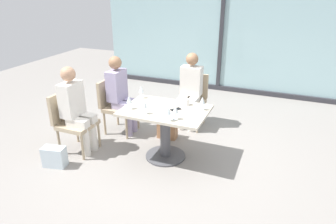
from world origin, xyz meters
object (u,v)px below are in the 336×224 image
(wine_glass_4, at_px, (175,109))
(handbag_1, at_px, (167,130))
(person_near_window, at_px, (190,88))
(chair_side_end, at_px, (71,119))
(chair_far_left, at_px, (115,103))
(person_far_left, at_px, (120,92))
(wine_glass_5, at_px, (144,104))
(handbag_0, at_px, (54,157))
(wine_glass_0, at_px, (202,101))
(wine_glass_2, at_px, (168,111))
(wine_glass_1, at_px, (141,89))
(coffee_cup, at_px, (187,102))
(person_side_end, at_px, (76,107))
(dining_table_main, at_px, (165,123))
(cell_phone_on_table, at_px, (176,109))
(chair_near_window, at_px, (192,97))

(wine_glass_4, bearing_deg, handbag_1, 118.51)
(person_near_window, bearing_deg, chair_side_end, -133.85)
(chair_far_left, xyz_separation_m, person_far_left, (0.11, -0.00, 0.20))
(wine_glass_5, height_order, handbag_0, wine_glass_5)
(wine_glass_0, relative_size, wine_glass_5, 1.00)
(chair_side_end, bearing_deg, person_near_window, 46.15)
(wine_glass_2, bearing_deg, chair_side_end, 179.51)
(person_far_left, distance_m, wine_glass_1, 0.54)
(coffee_cup, distance_m, handbag_0, 1.93)
(person_side_end, height_order, person_far_left, same)
(dining_table_main, distance_m, wine_glass_1, 0.65)
(person_far_left, xyz_separation_m, wine_glass_1, (0.47, -0.20, 0.16))
(wine_glass_4, distance_m, coffee_cup, 0.51)
(dining_table_main, relative_size, person_side_end, 0.89)
(chair_side_end, height_order, chair_far_left, same)
(person_side_end, xyz_separation_m, coffee_cup, (1.43, 0.56, 0.08))
(wine_glass_1, distance_m, wine_glass_5, 0.58)
(wine_glass_0, distance_m, wine_glass_1, 0.95)
(wine_glass_5, relative_size, handbag_0, 0.62)
(dining_table_main, xyz_separation_m, chair_far_left, (-1.07, 0.46, -0.02))
(person_side_end, relative_size, handbag_1, 4.20)
(wine_glass_1, distance_m, handbag_0, 1.50)
(wine_glass_1, relative_size, coffee_cup, 2.06)
(wine_glass_2, bearing_deg, wine_glass_4, 48.78)
(dining_table_main, xyz_separation_m, person_far_left, (-0.96, 0.46, 0.18))
(person_near_window, relative_size, wine_glass_1, 6.81)
(chair_side_end, xyz_separation_m, chair_far_left, (0.26, 0.77, 0.00))
(wine_glass_1, distance_m, coffee_cup, 0.71)
(person_side_end, xyz_separation_m, wine_glass_4, (1.45, 0.06, 0.16))
(wine_glass_0, bearing_deg, handbag_1, 150.02)
(wine_glass_1, bearing_deg, wine_glass_5, -59.22)
(dining_table_main, distance_m, wine_glass_0, 0.60)
(chair_side_end, bearing_deg, wine_glass_2, -0.49)
(person_near_window, height_order, coffee_cup, person_near_window)
(chair_side_end, relative_size, cell_phone_on_table, 6.04)
(chair_side_end, height_order, wine_glass_4, wine_glass_4)
(person_far_left, distance_m, wine_glass_4, 1.40)
(chair_near_window, bearing_deg, wine_glass_0, -65.62)
(dining_table_main, distance_m, chair_near_window, 1.18)
(dining_table_main, height_order, wine_glass_2, wine_glass_2)
(wine_glass_2, bearing_deg, chair_far_left, 147.66)
(person_near_window, bearing_deg, coffee_cup, -75.22)
(person_near_window, height_order, handbag_0, person_near_window)
(chair_far_left, relative_size, handbag_0, 2.90)
(chair_side_end, xyz_separation_m, chair_near_window, (1.32, 1.49, 0.00))
(wine_glass_2, bearing_deg, wine_glass_5, 166.38)
(person_near_window, bearing_deg, person_far_left, -147.61)
(chair_near_window, height_order, wine_glass_2, wine_glass_2)
(chair_near_window, distance_m, handbag_0, 2.37)
(dining_table_main, height_order, handbag_0, dining_table_main)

